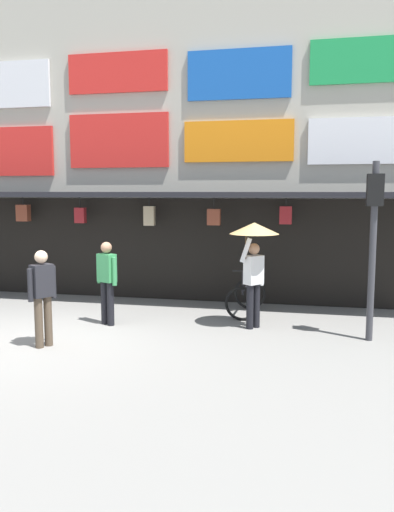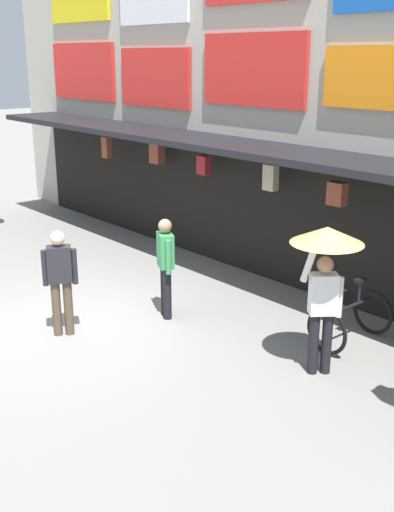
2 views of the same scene
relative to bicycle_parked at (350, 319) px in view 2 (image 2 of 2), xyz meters
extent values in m
plane|color=gray|center=(-3.32, -2.75, -0.39)|extent=(80.00, 80.00, 0.00)
cube|color=#B2AD9E|center=(-3.32, 1.85, 3.61)|extent=(18.00, 1.20, 8.00)
cube|color=black|center=(-3.32, 0.55, 2.21)|extent=(15.30, 1.40, 0.12)
cube|color=red|center=(-9.23, 1.20, 3.37)|extent=(2.74, 0.08, 1.36)
cube|color=red|center=(-6.27, 1.20, 3.29)|extent=(2.37, 0.08, 1.24)
cube|color=red|center=(-3.32, 1.20, 3.51)|extent=(2.54, 0.08, 1.30)
cylinder|color=black|center=(-7.45, 0.65, 2.05)|extent=(0.02, 0.02, 0.19)
cube|color=brown|center=(-7.45, 0.65, 1.71)|extent=(0.23, 0.14, 0.49)
cylinder|color=black|center=(-5.77, 0.84, 2.04)|extent=(0.02, 0.02, 0.20)
cube|color=brown|center=(-5.77, 0.84, 1.74)|extent=(0.32, 0.19, 0.42)
cylinder|color=black|center=(-4.20, 0.79, 2.01)|extent=(0.02, 0.02, 0.26)
cube|color=maroon|center=(-4.20, 0.79, 1.69)|extent=(0.26, 0.15, 0.37)
cylinder|color=black|center=(-2.43, 0.81, 2.04)|extent=(0.02, 0.02, 0.22)
cube|color=tan|center=(-2.43, 0.81, 1.70)|extent=(0.26, 0.15, 0.46)
cylinder|color=black|center=(-0.82, 0.59, 2.01)|extent=(0.02, 0.02, 0.26)
cube|color=brown|center=(-0.82, 0.59, 1.70)|extent=(0.29, 0.17, 0.37)
cube|color=black|center=(-3.32, 1.23, 0.86)|extent=(15.30, 0.04, 2.50)
torus|color=black|center=(-0.02, -0.54, -0.03)|extent=(0.72, 0.08, 0.72)
torus|color=black|center=(0.02, 0.55, -0.03)|extent=(0.72, 0.08, 0.72)
cylinder|color=black|center=(0.00, 0.01, 0.22)|extent=(0.08, 0.99, 0.05)
cylinder|color=black|center=(0.01, 0.17, 0.39)|extent=(0.04, 0.04, 0.35)
cube|color=black|center=(0.01, 0.17, 0.58)|extent=(0.11, 0.20, 0.06)
cylinder|color=black|center=(-0.01, -0.46, 0.39)|extent=(0.04, 0.04, 0.50)
cylinder|color=black|center=(-0.01, -0.46, 0.64)|extent=(0.44, 0.05, 0.04)
cylinder|color=black|center=(-2.70, -1.41, 0.05)|extent=(0.14, 0.14, 0.88)
cylinder|color=black|center=(-2.54, -1.49, 0.05)|extent=(0.14, 0.14, 0.88)
cube|color=#388E51|center=(-2.62, -1.45, 0.77)|extent=(0.42, 0.35, 0.56)
sphere|color=#A87A5B|center=(-2.62, -1.45, 1.18)|extent=(0.22, 0.22, 0.22)
cylinder|color=#388E51|center=(-2.81, -1.35, 0.72)|extent=(0.09, 0.09, 0.56)
cylinder|color=#388E51|center=(-2.42, -1.54, 0.72)|extent=(0.09, 0.09, 0.56)
cylinder|color=black|center=(0.33, -1.01, 0.05)|extent=(0.14, 0.14, 0.88)
cylinder|color=black|center=(0.22, -1.15, 0.05)|extent=(0.14, 0.14, 0.88)
cube|color=white|center=(0.28, -1.08, 0.77)|extent=(0.40, 0.42, 0.56)
sphere|color=#A87A5B|center=(0.28, -1.08, 1.18)|extent=(0.22, 0.22, 0.22)
cylinder|color=white|center=(0.41, -0.90, 0.72)|extent=(0.09, 0.09, 0.56)
cylinder|color=white|center=(0.14, -1.25, 1.17)|extent=(0.23, 0.09, 0.48)
cylinder|color=#4C3823|center=(0.14, -1.25, 1.27)|extent=(0.02, 0.02, 0.55)
cone|color=#E0B770|center=(0.28, -1.08, 1.58)|extent=(0.96, 0.96, 0.22)
cylinder|color=brown|center=(-3.08, -3.01, 0.05)|extent=(0.14, 0.14, 0.88)
cylinder|color=brown|center=(-3.17, -3.16, 0.05)|extent=(0.14, 0.14, 0.88)
cube|color=#232328|center=(-3.13, -3.09, 0.77)|extent=(0.37, 0.42, 0.56)
sphere|color=beige|center=(-3.13, -3.09, 1.18)|extent=(0.22, 0.22, 0.22)
cylinder|color=#232328|center=(-3.01, -2.90, 0.72)|extent=(0.09, 0.09, 0.56)
cylinder|color=#232328|center=(-3.24, -3.28, 0.72)|extent=(0.09, 0.09, 0.56)
camera|label=1|loc=(1.35, -11.07, 2.29)|focal=36.51mm
camera|label=2|loc=(4.97, -7.40, 3.79)|focal=43.87mm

